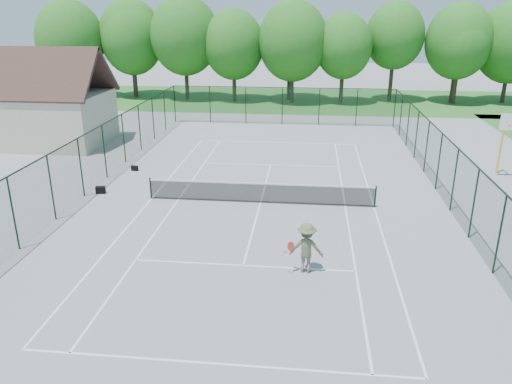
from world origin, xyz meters
TOP-DOWN VIEW (x-y plane):
  - ground at (0.00, 0.00)m, footprint 140.00×140.00m
  - grass_far at (0.00, 30.00)m, footprint 80.00×16.00m
  - court_lines at (0.00, 0.00)m, footprint 11.05×23.85m
  - tennis_net at (0.00, 0.00)m, footprint 11.08×0.08m
  - fence_enclosure at (0.00, 0.00)m, footprint 18.05×36.05m
  - utility_building at (-16.00, 10.00)m, footprint 8.60×6.27m
  - tree_line_far at (0.00, 30.00)m, footprint 39.40×6.40m
  - basketball_goal at (13.13, 5.66)m, footprint 1.20×1.43m
  - sports_bag_a at (-8.32, 0.47)m, footprint 0.49×0.33m
  - sports_bag_b at (-7.88, 4.41)m, footprint 0.41×0.29m
  - tennis_player at (2.30, -6.57)m, footprint 2.12×0.91m

SIDE VIEW (x-z plane):
  - ground at x=0.00m, z-range 0.00..0.00m
  - court_lines at x=0.00m, z-range 0.00..0.01m
  - grass_far at x=0.00m, z-range 0.00..0.01m
  - sports_bag_b at x=-7.88m, z-range 0.00..0.29m
  - sports_bag_a at x=-8.32m, z-range 0.00..0.37m
  - tennis_net at x=0.00m, z-range 0.03..1.13m
  - tennis_player at x=2.30m, z-range 0.00..1.87m
  - fence_enclosure at x=0.00m, z-range 0.05..3.07m
  - basketball_goal at x=13.13m, z-range 0.74..4.39m
  - utility_building at x=-16.00m, z-range -0.20..6.44m
  - tree_line_far at x=0.00m, z-range 1.14..10.84m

